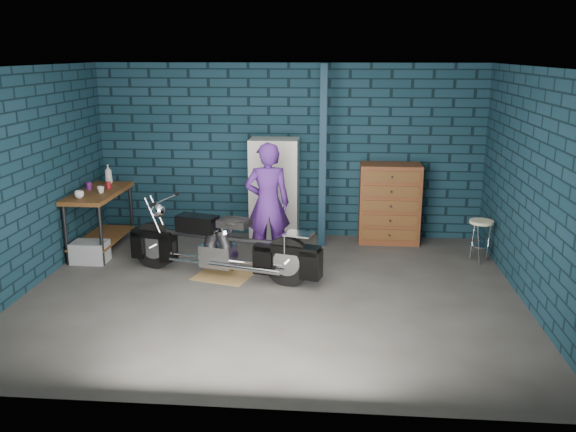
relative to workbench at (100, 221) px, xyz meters
name	(u,v)px	position (x,y,z in m)	size (l,w,h in m)	color
ground	(271,293)	(2.68, -1.41, -0.46)	(6.00, 6.00, 0.00)	#4D4B48
room_walls	(275,132)	(2.68, -0.86, 1.45)	(6.02, 5.01, 2.71)	#102A36
support_post	(323,158)	(3.23, 0.54, 0.90)	(0.10, 0.10, 2.70)	#12293A
workbench	(100,221)	(0.00, 0.00, 0.00)	(0.60, 1.40, 0.91)	brown
drip_mat	(223,276)	(1.98, -0.90, -0.45)	(0.71, 0.54, 0.01)	olive
motorcycle	(222,240)	(1.98, -0.90, 0.05)	(2.28, 0.62, 1.00)	black
person	(268,204)	(2.51, -0.29, 0.39)	(0.62, 0.41, 1.69)	#471F77
storage_bin	(90,252)	(0.02, -0.50, -0.31)	(0.48, 0.34, 0.30)	gray
locker	(274,190)	(2.48, 0.82, 0.34)	(0.74, 0.53, 1.58)	beige
tool_chest	(389,204)	(4.25, 0.82, 0.16)	(0.92, 0.51, 1.22)	brown
shop_stool	(480,241)	(5.46, -0.01, -0.16)	(0.33, 0.33, 0.60)	beige
cup_a	(79,195)	(-0.09, -0.44, 0.50)	(0.13, 0.13, 0.10)	beige
cup_b	(101,190)	(0.10, -0.12, 0.50)	(0.10, 0.10, 0.10)	beige
mug_purple	(89,186)	(-0.16, 0.08, 0.51)	(0.08, 0.08, 0.11)	#571863
mug_red	(108,185)	(0.09, 0.19, 0.51)	(0.07, 0.07, 0.10)	maroon
bottle	(108,174)	(-0.04, 0.53, 0.60)	(0.11, 0.11, 0.29)	gray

